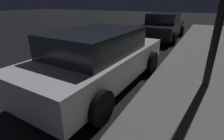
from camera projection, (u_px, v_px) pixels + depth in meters
name	position (u px, v px, depth m)	size (l,w,h in m)	color
car_white	(99.00, 58.00, 4.32)	(2.17, 4.47, 1.43)	silver
car_black	(163.00, 26.00, 10.01)	(2.04, 4.41, 1.43)	black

